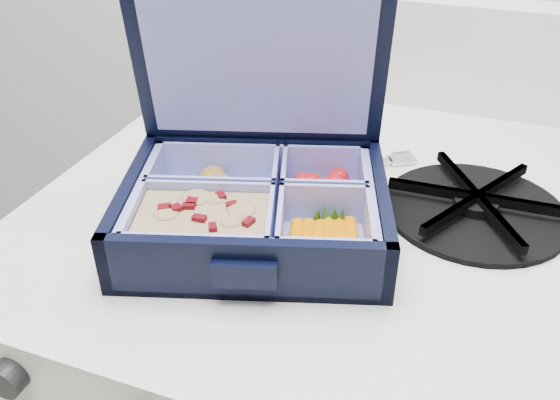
% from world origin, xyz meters
% --- Properties ---
extents(bento_box, '(0.25, 0.22, 0.05)m').
position_xyz_m(bento_box, '(0.36, 1.62, 0.82)').
color(bento_box, black).
rests_on(bento_box, stove).
extents(burner_grate, '(0.16, 0.16, 0.02)m').
position_xyz_m(burner_grate, '(0.53, 1.72, 0.81)').
color(burner_grate, black).
rests_on(burner_grate, stove).
extents(burner_grate_rear, '(0.23, 0.23, 0.02)m').
position_xyz_m(burner_grate_rear, '(0.29, 1.83, 0.81)').
color(burner_grate_rear, black).
rests_on(burner_grate_rear, stove).
extents(fork, '(0.15, 0.10, 0.01)m').
position_xyz_m(fork, '(0.39, 1.75, 0.80)').
color(fork, silver).
rests_on(fork, stove).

